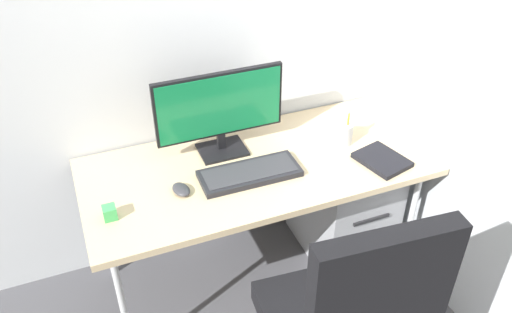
{
  "coord_description": "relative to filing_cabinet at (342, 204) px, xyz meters",
  "views": [
    {
      "loc": [
        -0.73,
        -1.81,
        2.15
      ],
      "look_at": [
        -0.03,
        -0.07,
        0.81
      ],
      "focal_mm": 37.25,
      "sensor_mm": 36.0,
      "label": 1
    }
  ],
  "objects": [
    {
      "name": "desk_clamp_accessory",
      "position": [
        -1.18,
        -0.14,
        0.45
      ],
      "size": [
        0.05,
        0.05,
        0.06
      ],
      "primitive_type": "cube",
      "color": "#3FAD59",
      "rests_on": "desk"
    },
    {
      "name": "desk",
      "position": [
        -0.5,
        -0.02,
        0.38
      ],
      "size": [
        1.59,
        0.71,
        0.71
      ],
      "color": "#D1B78C",
      "rests_on": "ground_plane"
    },
    {
      "name": "ground_plane",
      "position": [
        -0.5,
        -0.02,
        -0.29
      ],
      "size": [
        8.0,
        8.0,
        0.0
      ],
      "primitive_type": "plane",
      "color": "#4C4C51"
    },
    {
      "name": "pen_holder",
      "position": [
        -0.05,
        -0.01,
        0.47
      ],
      "size": [
        0.09,
        0.09,
        0.18
      ],
      "color": "silver",
      "rests_on": "desk"
    },
    {
      "name": "wall_side_right",
      "position": [
        0.33,
        -0.22,
        1.11
      ],
      "size": [
        0.04,
        2.08,
        2.8
      ],
      "primitive_type": "cube",
      "color": "silver",
      "rests_on": "ground_plane"
    },
    {
      "name": "mouse",
      "position": [
        -0.87,
        -0.09,
        0.43
      ],
      "size": [
        0.09,
        0.11,
        0.03
      ],
      "primitive_type": "ellipsoid",
      "rotation": [
        0.0,
        0.0,
        0.24
      ],
      "color": "#333338",
      "rests_on": "desk"
    },
    {
      "name": "filing_cabinet",
      "position": [
        0.0,
        0.0,
        0.0
      ],
      "size": [
        0.39,
        0.54,
        0.58
      ],
      "color": "#9EA0A5",
      "rests_on": "ground_plane"
    },
    {
      "name": "notebook",
      "position": [
        0.04,
        -0.22,
        0.43
      ],
      "size": [
        0.23,
        0.26,
        0.02
      ],
      "primitive_type": "cube",
      "rotation": [
        0.0,
        0.0,
        0.25
      ],
      "color": "black",
      "rests_on": "desk"
    },
    {
      "name": "keyboard",
      "position": [
        -0.56,
        -0.09,
        0.43
      ],
      "size": [
        0.45,
        0.18,
        0.03
      ],
      "color": "black",
      "rests_on": "desk"
    },
    {
      "name": "monitor",
      "position": [
        -0.61,
        0.15,
        0.64
      ],
      "size": [
        0.6,
        0.17,
        0.4
      ],
      "color": "black",
      "rests_on": "desk"
    }
  ]
}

